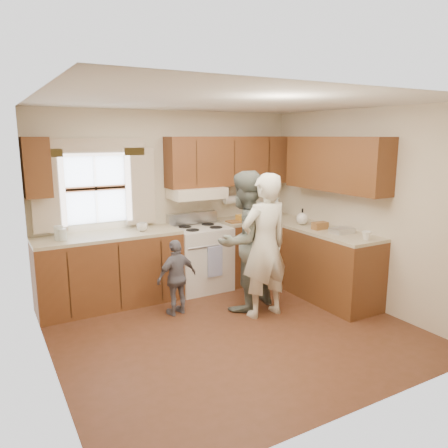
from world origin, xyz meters
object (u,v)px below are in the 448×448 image
woman_left (265,246)px  child (177,277)px  stove (200,257)px  woman_right (244,241)px

woman_left → child: bearing=-32.6°
stove → woman_left: (0.25, -1.23, 0.41)m
woman_left → child: woman_left is taller
stove → woman_right: woman_right is taller
stove → woman_left: woman_left is taller
stove → woman_right: size_ratio=0.61×
woman_right → woman_left: bearing=87.6°
stove → child: stove is taller
stove → woman_left: bearing=-78.6°
stove → woman_right: (0.16, -0.91, 0.41)m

